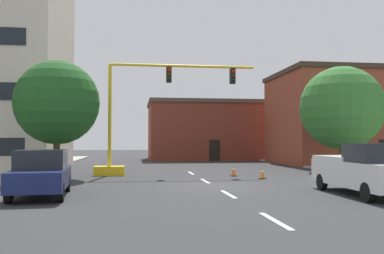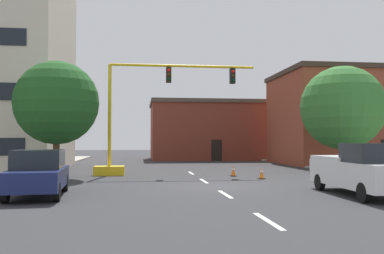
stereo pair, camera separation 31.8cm
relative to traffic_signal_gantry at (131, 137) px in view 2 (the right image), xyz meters
The scene contains 15 objects.
ground_plane 8.19m from the traffic_signal_gantry, 60.95° to the right, with size 160.00×160.00×0.00m, color #2D2D30.
sidewalk_right 16.44m from the traffic_signal_gantry, ahead, with size 6.00×56.00×0.14m, color #B2ADA3.
lane_stripe_seg_1 16.01m from the traffic_signal_gantry, 76.05° to the right, with size 0.16×2.40×0.01m, color silver.
lane_stripe_seg_2 10.83m from the traffic_signal_gantry, 68.85° to the right, with size 0.16×2.40×0.01m, color silver.
lane_stripe_seg_3 6.24m from the traffic_signal_gantry, 48.88° to the right, with size 0.16×2.40×0.01m, color silver.
lane_stripe_seg_4 4.59m from the traffic_signal_gantry, 16.41° to the left, with size 0.16×2.40×0.01m, color silver.
building_brick_center 23.15m from the traffic_signal_gantry, 68.61° to the left, with size 13.48×9.12×6.51m.
building_row_right 22.75m from the traffic_signal_gantry, 27.11° to the left, with size 14.27×9.94×8.34m.
traffic_signal_gantry is the anchor object (origin of this frame).
tree_right_mid 14.47m from the traffic_signal_gantry, ahead, with size 5.70×5.70×7.20m.
tree_left_near 4.91m from the traffic_signal_gantry, 153.01° to the right, with size 4.62×4.62×6.50m.
pickup_truck_white 14.16m from the traffic_signal_gantry, 50.75° to the right, with size 2.11×5.44×1.99m.
sedan_navy_near_left 10.26m from the traffic_signal_gantry, 108.62° to the right, with size 2.20×4.63×1.74m.
traffic_cone_roadside_a 8.23m from the traffic_signal_gantry, 26.81° to the right, with size 0.36×0.36×0.62m.
traffic_cone_roadside_b 6.53m from the traffic_signal_gantry, 15.22° to the right, with size 0.36×0.36×0.61m.
Camera 2 is at (-3.31, -19.17, 2.07)m, focal length 39.51 mm.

